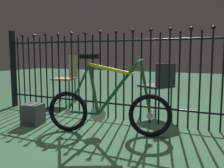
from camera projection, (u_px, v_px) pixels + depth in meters
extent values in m
plane|color=#356144|center=(101.00, 133.00, 2.93)|extent=(20.00, 20.00, 0.00)
cylinder|color=black|center=(14.00, 72.00, 4.37)|extent=(0.02, 0.02, 1.18)
sphere|color=black|center=(12.00, 36.00, 4.29)|extent=(0.05, 0.05, 0.05)
cylinder|color=black|center=(19.00, 73.00, 4.31)|extent=(0.02, 0.02, 1.18)
cylinder|color=black|center=(24.00, 73.00, 4.26)|extent=(0.02, 0.02, 1.18)
sphere|color=black|center=(23.00, 36.00, 4.18)|extent=(0.05, 0.05, 0.05)
cylinder|color=black|center=(29.00, 73.00, 4.20)|extent=(0.02, 0.02, 1.18)
cylinder|color=black|center=(35.00, 73.00, 4.15)|extent=(0.02, 0.02, 1.18)
sphere|color=black|center=(34.00, 35.00, 4.07)|extent=(0.05, 0.05, 0.05)
cylinder|color=black|center=(41.00, 74.00, 4.09)|extent=(0.02, 0.02, 1.18)
cylinder|color=black|center=(47.00, 74.00, 4.04)|extent=(0.02, 0.02, 1.18)
sphere|color=black|center=(45.00, 35.00, 3.96)|extent=(0.05, 0.05, 0.05)
cylinder|color=black|center=(53.00, 74.00, 3.98)|extent=(0.02, 0.02, 1.18)
cylinder|color=black|center=(59.00, 74.00, 3.93)|extent=(0.02, 0.02, 1.18)
sphere|color=black|center=(58.00, 34.00, 3.85)|extent=(0.05, 0.05, 0.05)
cylinder|color=black|center=(65.00, 75.00, 3.87)|extent=(0.02, 0.02, 1.18)
cylinder|color=black|center=(72.00, 75.00, 3.82)|extent=(0.02, 0.02, 1.18)
sphere|color=black|center=(71.00, 34.00, 3.74)|extent=(0.05, 0.05, 0.05)
cylinder|color=black|center=(79.00, 75.00, 3.76)|extent=(0.02, 0.02, 1.18)
cylinder|color=black|center=(86.00, 76.00, 3.71)|extent=(0.02, 0.02, 1.18)
sphere|color=black|center=(85.00, 33.00, 3.63)|extent=(0.05, 0.05, 0.05)
cylinder|color=black|center=(93.00, 76.00, 3.65)|extent=(0.02, 0.02, 1.18)
cylinder|color=black|center=(100.00, 76.00, 3.60)|extent=(0.02, 0.02, 1.18)
sphere|color=black|center=(100.00, 33.00, 3.52)|extent=(0.05, 0.05, 0.05)
cylinder|color=black|center=(108.00, 77.00, 3.54)|extent=(0.02, 0.02, 1.18)
cylinder|color=black|center=(116.00, 77.00, 3.49)|extent=(0.02, 0.02, 1.18)
sphere|color=black|center=(116.00, 32.00, 3.41)|extent=(0.05, 0.05, 0.05)
cylinder|color=black|center=(124.00, 77.00, 3.43)|extent=(0.02, 0.02, 1.18)
cylinder|color=black|center=(132.00, 78.00, 3.37)|extent=(0.02, 0.02, 1.18)
sphere|color=black|center=(133.00, 31.00, 3.30)|extent=(0.05, 0.05, 0.05)
cylinder|color=black|center=(141.00, 78.00, 3.32)|extent=(0.02, 0.02, 1.18)
cylinder|color=black|center=(150.00, 79.00, 3.26)|extent=(0.02, 0.02, 1.18)
sphere|color=black|center=(151.00, 30.00, 3.19)|extent=(0.05, 0.05, 0.05)
cylinder|color=black|center=(159.00, 79.00, 3.21)|extent=(0.02, 0.02, 1.18)
cylinder|color=black|center=(169.00, 79.00, 3.15)|extent=(0.02, 0.02, 1.18)
sphere|color=black|center=(170.00, 29.00, 3.08)|extent=(0.05, 0.05, 0.05)
cylinder|color=black|center=(179.00, 80.00, 3.10)|extent=(0.02, 0.02, 1.18)
cylinder|color=black|center=(189.00, 80.00, 3.04)|extent=(0.02, 0.02, 1.18)
sphere|color=black|center=(191.00, 29.00, 2.97)|extent=(0.05, 0.05, 0.05)
cylinder|color=black|center=(200.00, 81.00, 2.99)|extent=(0.02, 0.02, 1.18)
cylinder|color=black|center=(211.00, 81.00, 2.93)|extent=(0.02, 0.02, 1.18)
sphere|color=black|center=(214.00, 28.00, 2.86)|extent=(0.05, 0.05, 0.05)
cylinder|color=black|center=(223.00, 82.00, 2.88)|extent=(0.02, 0.02, 1.18)
cylinder|color=black|center=(124.00, 105.00, 3.48)|extent=(4.18, 0.03, 0.03)
cylinder|color=black|center=(124.00, 40.00, 3.37)|extent=(4.18, 0.03, 0.03)
cube|color=black|center=(13.00, 69.00, 4.36)|extent=(0.07, 0.07, 1.30)
torus|color=black|center=(68.00, 111.00, 2.95)|extent=(0.48, 0.17, 0.48)
cylinder|color=silver|center=(68.00, 111.00, 2.95)|extent=(0.08, 0.05, 0.08)
torus|color=black|center=(150.00, 116.00, 2.75)|extent=(0.48, 0.17, 0.48)
cylinder|color=silver|center=(150.00, 116.00, 2.75)|extent=(0.08, 0.05, 0.08)
cylinder|color=#19592D|center=(118.00, 87.00, 2.79)|extent=(0.50, 0.16, 0.65)
cylinder|color=yellow|center=(111.00, 69.00, 2.78)|extent=(0.50, 0.16, 0.14)
cylinder|color=#19592D|center=(94.00, 89.00, 2.85)|extent=(0.14, 0.07, 0.57)
cylinder|color=#19592D|center=(83.00, 113.00, 2.91)|extent=(0.36, 0.12, 0.04)
cylinder|color=#19592D|center=(78.00, 88.00, 2.89)|extent=(0.29, 0.10, 0.56)
cylinder|color=#19592D|center=(145.00, 87.00, 2.73)|extent=(0.15, 0.07, 0.63)
cylinder|color=silver|center=(140.00, 59.00, 2.70)|extent=(0.03, 0.03, 0.02)
cylinder|color=silver|center=(140.00, 60.00, 2.71)|extent=(0.13, 0.39, 0.03)
cylinder|color=silver|center=(89.00, 61.00, 2.83)|extent=(0.03, 0.03, 0.07)
cube|color=black|center=(89.00, 57.00, 2.82)|extent=(0.22, 0.14, 0.05)
cylinder|color=silver|center=(98.00, 114.00, 2.88)|extent=(0.18, 0.06, 0.18)
cylinder|color=black|center=(141.00, 101.00, 3.78)|extent=(0.02, 0.02, 0.42)
cylinder|color=black|center=(156.00, 99.00, 3.95)|extent=(0.02, 0.02, 0.42)
cylinder|color=black|center=(156.00, 104.00, 3.52)|extent=(0.02, 0.02, 0.42)
cylinder|color=black|center=(171.00, 102.00, 3.70)|extent=(0.02, 0.02, 0.42)
cube|color=#2D2D33|center=(156.00, 86.00, 3.71)|extent=(0.53, 0.53, 0.03)
cube|color=#2D2D33|center=(166.00, 75.00, 3.54)|extent=(0.20, 0.34, 0.32)
cylinder|color=black|center=(53.00, 93.00, 4.52)|extent=(0.02, 0.02, 0.44)
cylinder|color=black|center=(60.00, 90.00, 4.81)|extent=(0.02, 0.02, 0.44)
cylinder|color=black|center=(69.00, 93.00, 4.46)|extent=(0.02, 0.02, 0.44)
cylinder|color=black|center=(75.00, 91.00, 4.75)|extent=(0.02, 0.02, 0.44)
cube|color=tan|center=(64.00, 79.00, 4.60)|extent=(0.46, 0.46, 0.03)
cube|color=tan|center=(73.00, 66.00, 4.54)|extent=(0.12, 0.35, 0.40)
cube|color=#4C4C51|center=(33.00, 114.00, 3.26)|extent=(0.26, 0.26, 0.27)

